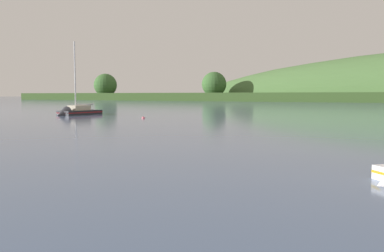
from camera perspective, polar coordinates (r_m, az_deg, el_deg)
name	(u,v)px	position (r m, az deg, el deg)	size (l,w,h in m)	color
sailboat_midwater_white	(75,114)	(72.08, -16.09, 1.70)	(3.51, 8.65, 13.85)	#232328
mooring_buoy_midchannel	(143,118)	(59.73, -6.87, 1.07)	(0.51, 0.51, 0.59)	#E06675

